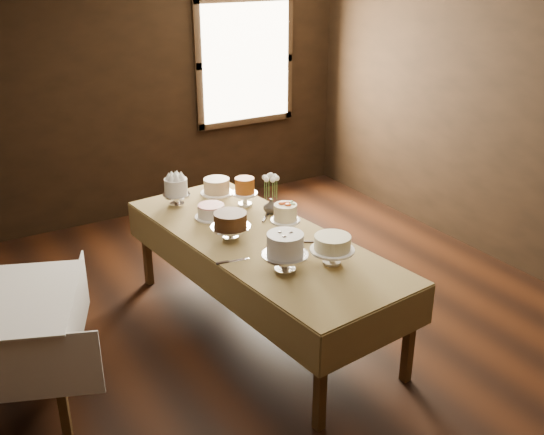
{
  "coord_description": "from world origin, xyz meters",
  "views": [
    {
      "loc": [
        -2.18,
        -3.42,
        2.75
      ],
      "look_at": [
        0.0,
        0.2,
        0.95
      ],
      "focal_mm": 41.09,
      "sensor_mm": 36.0,
      "label": 1
    }
  ],
  "objects_px": {
    "cake_lattice": "(211,212)",
    "cake_server_d": "(267,214)",
    "cake_server_b": "(325,243)",
    "flower_vase": "(271,206)",
    "cake_cream": "(332,251)",
    "cake_meringue": "(176,193)",
    "display_table": "(260,244)",
    "cake_flowers": "(285,219)",
    "cake_speckled": "(217,187)",
    "cake_chocolate": "(230,226)",
    "cake_server_e": "(239,260)",
    "cake_server_c": "(224,225)",
    "cake_caramel": "(245,193)",
    "cake_swirl": "(285,254)"
  },
  "relations": [
    {
      "from": "cake_speckled",
      "to": "cake_server_b",
      "type": "xyz_separation_m",
      "value": [
        0.22,
        -1.34,
        -0.06
      ]
    },
    {
      "from": "cake_server_b",
      "to": "flower_vase",
      "type": "distance_m",
      "value": 0.7
    },
    {
      "from": "cake_speckled",
      "to": "cake_lattice",
      "type": "bearing_deg",
      "value": -120.95
    },
    {
      "from": "display_table",
      "to": "cake_cream",
      "type": "bearing_deg",
      "value": -71.46
    },
    {
      "from": "cake_speckled",
      "to": "cake_swirl",
      "type": "distance_m",
      "value": 1.58
    },
    {
      "from": "cake_meringue",
      "to": "cake_cream",
      "type": "bearing_deg",
      "value": -72.53
    },
    {
      "from": "cake_speckled",
      "to": "cake_cream",
      "type": "height_order",
      "value": "cake_cream"
    },
    {
      "from": "cake_chocolate",
      "to": "cake_speckled",
      "type": "bearing_deg",
      "value": 69.86
    },
    {
      "from": "cake_cream",
      "to": "cake_server_c",
      "type": "bearing_deg",
      "value": 109.68
    },
    {
      "from": "cake_speckled",
      "to": "cake_caramel",
      "type": "relative_size",
      "value": 1.15
    },
    {
      "from": "cake_cream",
      "to": "flower_vase",
      "type": "bearing_deg",
      "value": 84.13
    },
    {
      "from": "cake_meringue",
      "to": "flower_vase",
      "type": "relative_size",
      "value": 2.02
    },
    {
      "from": "cake_server_b",
      "to": "cake_server_d",
      "type": "bearing_deg",
      "value": 133.6
    },
    {
      "from": "display_table",
      "to": "cake_swirl",
      "type": "xyz_separation_m",
      "value": [
        -0.12,
        -0.55,
        0.18
      ]
    },
    {
      "from": "cake_meringue",
      "to": "cake_flowers",
      "type": "height_order",
      "value": "cake_meringue"
    },
    {
      "from": "cake_lattice",
      "to": "cake_chocolate",
      "type": "bearing_deg",
      "value": -96.52
    },
    {
      "from": "cake_server_d",
      "to": "cake_server_b",
      "type": "bearing_deg",
      "value": -129.7
    },
    {
      "from": "cake_chocolate",
      "to": "cake_flowers",
      "type": "relative_size",
      "value": 1.37
    },
    {
      "from": "cake_meringue",
      "to": "cake_server_c",
      "type": "height_order",
      "value": "cake_meringue"
    },
    {
      "from": "cake_chocolate",
      "to": "cake_server_b",
      "type": "xyz_separation_m",
      "value": [
        0.55,
        -0.43,
        -0.09
      ]
    },
    {
      "from": "display_table",
      "to": "cake_server_b",
      "type": "distance_m",
      "value": 0.49
    },
    {
      "from": "display_table",
      "to": "cake_lattice",
      "type": "bearing_deg",
      "value": 105.58
    },
    {
      "from": "cake_speckled",
      "to": "cake_flowers",
      "type": "xyz_separation_m",
      "value": [
        0.08,
        -1.01,
        0.04
      ]
    },
    {
      "from": "cake_meringue",
      "to": "cake_lattice",
      "type": "distance_m",
      "value": 0.42
    },
    {
      "from": "display_table",
      "to": "cake_flowers",
      "type": "relative_size",
      "value": 10.57
    },
    {
      "from": "cake_meringue",
      "to": "cake_caramel",
      "type": "distance_m",
      "value": 0.58
    },
    {
      "from": "cake_meringue",
      "to": "cake_cream",
      "type": "xyz_separation_m",
      "value": [
        0.49,
        -1.55,
        -0.01
      ]
    },
    {
      "from": "cake_chocolate",
      "to": "flower_vase",
      "type": "height_order",
      "value": "cake_chocolate"
    },
    {
      "from": "cake_meringue",
      "to": "cake_server_d",
      "type": "xyz_separation_m",
      "value": [
        0.55,
        -0.58,
        -0.11
      ]
    },
    {
      "from": "cake_server_c",
      "to": "flower_vase",
      "type": "xyz_separation_m",
      "value": [
        0.45,
        0.03,
        0.06
      ]
    },
    {
      "from": "cake_chocolate",
      "to": "cake_server_c",
      "type": "xyz_separation_m",
      "value": [
        0.06,
        0.24,
        -0.09
      ]
    },
    {
      "from": "cake_meringue",
      "to": "flower_vase",
      "type": "xyz_separation_m",
      "value": [
        0.59,
        -0.56,
        -0.05
      ]
    },
    {
      "from": "cake_server_c",
      "to": "cake_server_e",
      "type": "xyz_separation_m",
      "value": [
        -0.18,
        -0.59,
        0.0
      ]
    },
    {
      "from": "cake_meringue",
      "to": "cake_chocolate",
      "type": "xyz_separation_m",
      "value": [
        0.08,
        -0.83,
        -0.01
      ]
    },
    {
      "from": "display_table",
      "to": "cake_server_e",
      "type": "bearing_deg",
      "value": -141.51
    },
    {
      "from": "cake_chocolate",
      "to": "cake_server_e",
      "type": "height_order",
      "value": "cake_chocolate"
    },
    {
      "from": "cake_server_b",
      "to": "cake_flowers",
      "type": "bearing_deg",
      "value": 149.73
    },
    {
      "from": "cake_lattice",
      "to": "cake_server_d",
      "type": "bearing_deg",
      "value": -23.43
    },
    {
      "from": "cake_cream",
      "to": "flower_vase",
      "type": "distance_m",
      "value": 0.99
    },
    {
      "from": "cake_server_c",
      "to": "cake_caramel",
      "type": "bearing_deg",
      "value": -61.76
    },
    {
      "from": "cake_speckled",
      "to": "cake_lattice",
      "type": "height_order",
      "value": "cake_speckled"
    },
    {
      "from": "cake_server_b",
      "to": "cake_server_e",
      "type": "bearing_deg",
      "value": -150.3
    },
    {
      "from": "cake_flowers",
      "to": "cake_server_e",
      "type": "height_order",
      "value": "cake_flowers"
    },
    {
      "from": "cake_cream",
      "to": "cake_server_b",
      "type": "relative_size",
      "value": 1.31
    },
    {
      "from": "cake_flowers",
      "to": "cake_server_e",
      "type": "relative_size",
      "value": 1.02
    },
    {
      "from": "cake_meringue",
      "to": "cake_swirl",
      "type": "relative_size",
      "value": 0.77
    },
    {
      "from": "cake_server_b",
      "to": "cake_server_d",
      "type": "relative_size",
      "value": 1.0
    },
    {
      "from": "cake_lattice",
      "to": "flower_vase",
      "type": "height_order",
      "value": "flower_vase"
    },
    {
      "from": "cake_server_d",
      "to": "cake_speckled",
      "type": "bearing_deg",
      "value": 54.94
    },
    {
      "from": "cake_lattice",
      "to": "cake_server_b",
      "type": "relative_size",
      "value": 1.23
    }
  ]
}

